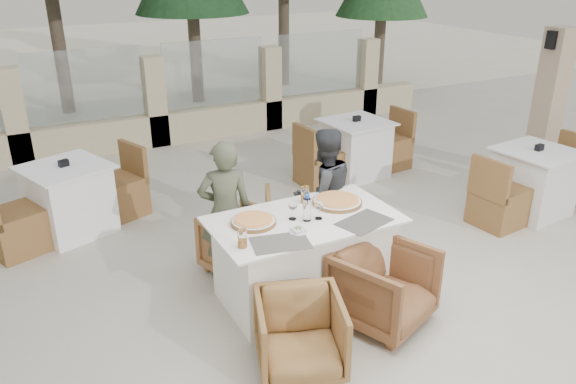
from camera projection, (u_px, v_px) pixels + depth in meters
name	position (u px, v px, depth m)	size (l,w,h in m)	color
ground	(304.00, 291.00, 5.11)	(80.00, 80.00, 0.00)	#BBB3A0
sand_patch	(73.00, 57.00, 16.52)	(30.00, 16.00, 0.01)	beige
perimeter_wall_far	(155.00, 95.00, 8.71)	(10.00, 0.34, 1.60)	#C8B98D
lantern_pillar	(549.00, 106.00, 7.32)	(0.34, 0.34, 2.00)	tan
dining_table	(304.00, 258.00, 4.90)	(1.60, 0.90, 0.77)	white
placemat_near_left	(280.00, 243.00, 4.35)	(0.45, 0.30, 0.00)	#5C594F
placemat_near_right	(364.00, 222.00, 4.69)	(0.45, 0.30, 0.00)	#504B45
pizza_left	(253.00, 221.00, 4.65)	(0.38, 0.38, 0.05)	orange
pizza_right	(337.00, 201.00, 5.02)	(0.45, 0.45, 0.06)	#CA511B
water_bottle	(307.00, 208.00, 4.67)	(0.07, 0.07, 0.24)	#C2E3FF
wine_glass_centre	(293.00, 209.00, 4.70)	(0.08, 0.08, 0.18)	white
wine_glass_near	(319.00, 209.00, 4.71)	(0.08, 0.08, 0.18)	white
beer_glass_left	(242.00, 239.00, 4.27)	(0.07, 0.07, 0.14)	orange
beer_glass_right	(305.00, 195.00, 5.03)	(0.08, 0.08, 0.15)	orange
olive_dish	(298.00, 230.00, 4.51)	(0.11, 0.11, 0.04)	silver
armchair_far_left	(242.00, 243.00, 5.35)	(0.63, 0.65, 0.59)	#936135
armchair_far_right	(298.00, 219.00, 5.80)	(0.65, 0.67, 0.61)	olive
armchair_near_left	(300.00, 335.00, 4.07)	(0.62, 0.64, 0.58)	olive
armchair_near_right	(384.00, 286.00, 4.59)	(0.70, 0.73, 0.66)	brown
diner_left	(225.00, 211.00, 5.11)	(0.49, 0.32, 1.35)	#4D523B
diner_right	(324.00, 194.00, 5.50)	(0.65, 0.50, 1.33)	#343638
bg_table_a	(70.00, 200.00, 6.06)	(1.64, 0.82, 0.77)	white
bg_table_b	(355.00, 148.00, 7.63)	(1.64, 0.82, 0.77)	white
bg_table_c	(533.00, 182.00, 6.53)	(1.64, 0.82, 0.77)	silver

